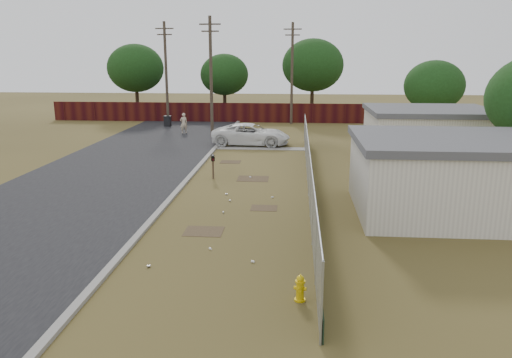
# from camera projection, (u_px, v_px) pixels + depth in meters

# --- Properties ---
(ground) EXTENTS (120.00, 120.00, 0.00)m
(ground) POSITION_uv_depth(u_px,v_px,m) (241.00, 194.00, 22.88)
(ground) COLOR brown
(ground) RESTS_ON ground
(street) EXTENTS (15.10, 60.00, 0.12)m
(street) POSITION_uv_depth(u_px,v_px,m) (148.00, 157.00, 31.19)
(street) COLOR black
(street) RESTS_ON ground
(chainlink_fence) EXTENTS (0.10, 27.06, 2.02)m
(chainlink_fence) POSITION_uv_depth(u_px,v_px,m) (309.00, 174.00, 23.44)
(chainlink_fence) COLOR #999CA1
(chainlink_fence) RESTS_ON ground
(privacy_fence) EXTENTS (30.00, 0.12, 1.80)m
(privacy_fence) POSITION_uv_depth(u_px,v_px,m) (207.00, 112.00, 47.30)
(privacy_fence) COLOR #41130D
(privacy_fence) RESTS_ON ground
(utility_poles) EXTENTS (12.60, 8.24, 9.00)m
(utility_poles) POSITION_uv_depth(u_px,v_px,m) (224.00, 73.00, 42.01)
(utility_poles) COLOR #463C2F
(utility_poles) RESTS_ON ground
(houses) EXTENTS (9.30, 17.24, 3.10)m
(houses) POSITION_uv_depth(u_px,v_px,m) (441.00, 151.00, 24.77)
(houses) COLOR silver
(houses) RESTS_ON ground
(horizon_trees) EXTENTS (33.32, 31.94, 7.78)m
(horizon_trees) POSITION_uv_depth(u_px,v_px,m) (279.00, 73.00, 44.47)
(horizon_trees) COLOR #332517
(horizon_trees) RESTS_ON ground
(fire_hydrant) EXTENTS (0.35, 0.36, 0.74)m
(fire_hydrant) POSITION_uv_depth(u_px,v_px,m) (300.00, 288.00, 12.95)
(fire_hydrant) COLOR #DCB50B
(fire_hydrant) RESTS_ON ground
(mailbox) EXTENTS (0.27, 0.55, 1.25)m
(mailbox) POSITION_uv_depth(u_px,v_px,m) (213.00, 160.00, 25.56)
(mailbox) COLOR #4F3E2D
(mailbox) RESTS_ON ground
(pickup_truck) EXTENTS (5.57, 2.76, 1.52)m
(pickup_truck) POSITION_uv_depth(u_px,v_px,m) (251.00, 134.00, 35.18)
(pickup_truck) COLOR white
(pickup_truck) RESTS_ON ground
(pedestrian) EXTENTS (0.71, 0.61, 1.64)m
(pedestrian) POSITION_uv_depth(u_px,v_px,m) (184.00, 123.00, 40.38)
(pedestrian) COLOR beige
(pedestrian) RESTS_ON ground
(trash_bin) EXTENTS (0.61, 0.68, 0.93)m
(trash_bin) POSITION_uv_depth(u_px,v_px,m) (168.00, 121.00, 44.40)
(trash_bin) COLOR black
(trash_bin) RESTS_ON ground
(scattered_litter) EXTENTS (3.48, 11.58, 0.07)m
(scattered_litter) POSITION_uv_depth(u_px,v_px,m) (230.00, 214.00, 19.99)
(scattered_litter) COLOR white
(scattered_litter) RESTS_ON ground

